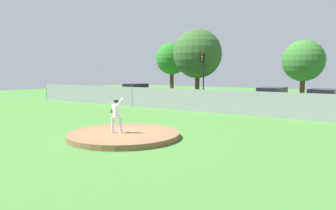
{
  "coord_description": "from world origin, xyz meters",
  "views": [
    {
      "loc": [
        9.4,
        -10.47,
        2.98
      ],
      "look_at": [
        0.27,
        3.19,
        1.22
      ],
      "focal_mm": 33.37,
      "sensor_mm": 36.0,
      "label": 1
    }
  ],
  "objects_px": {
    "traffic_cone_orange": "(205,100)",
    "traffic_light_near": "(203,68)",
    "parked_car_red": "(323,101)",
    "pitcher_youth": "(116,113)",
    "baseball": "(131,129)",
    "parked_car_teal": "(272,99)",
    "parked_car_charcoal": "(136,93)"
  },
  "relations": [
    {
      "from": "traffic_cone_orange",
      "to": "traffic_light_near",
      "type": "distance_m",
      "value": 4.66
    },
    {
      "from": "parked_car_red",
      "to": "pitcher_youth",
      "type": "bearing_deg",
      "value": -113.38
    },
    {
      "from": "baseball",
      "to": "parked_car_teal",
      "type": "height_order",
      "value": "parked_car_teal"
    },
    {
      "from": "pitcher_youth",
      "to": "traffic_light_near",
      "type": "bearing_deg",
      "value": 106.33
    },
    {
      "from": "parked_car_red",
      "to": "traffic_cone_orange",
      "type": "xyz_separation_m",
      "value": [
        -10.29,
        1.43,
        -0.57
      ]
    },
    {
      "from": "pitcher_youth",
      "to": "parked_car_teal",
      "type": "distance_m",
      "value": 14.97
    },
    {
      "from": "baseball",
      "to": "traffic_cone_orange",
      "type": "relative_size",
      "value": 0.13
    },
    {
      "from": "pitcher_youth",
      "to": "parked_car_charcoal",
      "type": "height_order",
      "value": "pitcher_youth"
    },
    {
      "from": "baseball",
      "to": "traffic_light_near",
      "type": "relative_size",
      "value": 0.02
    },
    {
      "from": "pitcher_youth",
      "to": "parked_car_red",
      "type": "distance_m",
      "value": 16.16
    },
    {
      "from": "baseball",
      "to": "parked_car_charcoal",
      "type": "xyz_separation_m",
      "value": [
        -11.1,
        13.78,
        0.55
      ]
    },
    {
      "from": "parked_car_teal",
      "to": "parked_car_red",
      "type": "xyz_separation_m",
      "value": [
        3.6,
        0.13,
        -0.01
      ]
    },
    {
      "from": "pitcher_youth",
      "to": "parked_car_teal",
      "type": "xyz_separation_m",
      "value": [
        2.81,
        14.7,
        -0.31
      ]
    },
    {
      "from": "parked_car_red",
      "to": "parked_car_teal",
      "type": "bearing_deg",
      "value": -177.9
    },
    {
      "from": "parked_car_red",
      "to": "traffic_cone_orange",
      "type": "relative_size",
      "value": 8.04
    },
    {
      "from": "baseball",
      "to": "parked_car_red",
      "type": "xyz_separation_m",
      "value": [
        6.38,
        13.91,
        0.55
      ]
    },
    {
      "from": "traffic_cone_orange",
      "to": "traffic_light_near",
      "type": "height_order",
      "value": "traffic_light_near"
    },
    {
      "from": "parked_car_teal",
      "to": "traffic_cone_orange",
      "type": "xyz_separation_m",
      "value": [
        -6.69,
        1.56,
        -0.58
      ]
    },
    {
      "from": "baseball",
      "to": "parked_car_red",
      "type": "distance_m",
      "value": 15.31
    },
    {
      "from": "parked_car_charcoal",
      "to": "parked_car_red",
      "type": "bearing_deg",
      "value": 0.43
    },
    {
      "from": "baseball",
      "to": "parked_car_teal",
      "type": "xyz_separation_m",
      "value": [
        2.78,
        13.78,
        0.56
      ]
    },
    {
      "from": "parked_car_teal",
      "to": "traffic_cone_orange",
      "type": "relative_size",
      "value": 8.69
    },
    {
      "from": "traffic_cone_orange",
      "to": "traffic_light_near",
      "type": "bearing_deg",
      "value": 120.51
    },
    {
      "from": "baseball",
      "to": "traffic_cone_orange",
      "type": "distance_m",
      "value": 15.83
    },
    {
      "from": "parked_car_charcoal",
      "to": "pitcher_youth",
      "type": "bearing_deg",
      "value": -53.03
    },
    {
      "from": "pitcher_youth",
      "to": "baseball",
      "type": "xyz_separation_m",
      "value": [
        0.03,
        0.92,
        -0.87
      ]
    },
    {
      "from": "pitcher_youth",
      "to": "traffic_cone_orange",
      "type": "xyz_separation_m",
      "value": [
        -3.88,
        16.26,
        -0.89
      ]
    },
    {
      "from": "parked_car_teal",
      "to": "traffic_light_near",
      "type": "relative_size",
      "value": 0.97
    },
    {
      "from": "parked_car_charcoal",
      "to": "traffic_light_near",
      "type": "relative_size",
      "value": 0.85
    },
    {
      "from": "parked_car_charcoal",
      "to": "traffic_cone_orange",
      "type": "relative_size",
      "value": 7.58
    },
    {
      "from": "traffic_light_near",
      "to": "baseball",
      "type": "bearing_deg",
      "value": -72.8
    },
    {
      "from": "pitcher_youth",
      "to": "traffic_cone_orange",
      "type": "height_order",
      "value": "pitcher_youth"
    }
  ]
}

